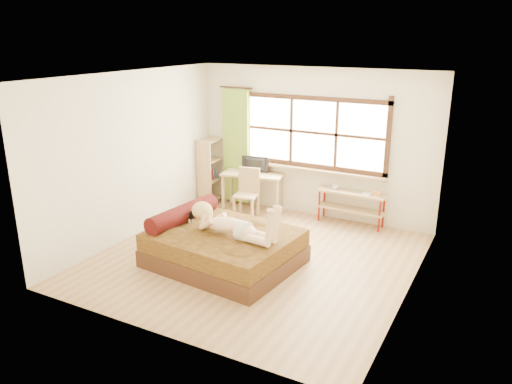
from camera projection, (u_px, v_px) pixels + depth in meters
The scene contains 18 objects.
floor at pixel (255, 259), 7.53m from camera, with size 4.50×4.50×0.00m, color #9E754C.
ceiling at pixel (255, 76), 6.71m from camera, with size 4.50×4.50×0.00m, color white.
wall_back at pixel (314, 143), 9.01m from camera, with size 4.50×4.50×0.00m, color silver.
wall_front at pixel (154, 223), 5.23m from camera, with size 4.50×4.50×0.00m, color silver.
wall_left at pixel (133, 155), 8.13m from camera, with size 4.50×4.50×0.00m, color silver.
wall_right at pixel (416, 196), 6.12m from camera, with size 4.50×4.50×0.00m, color silver.
window at pixel (313, 135), 8.94m from camera, with size 2.80×0.16×1.46m.
curtain at pixel (236, 147), 9.67m from camera, with size 0.55×0.10×2.20m, color olive.
bed at pixel (222, 246), 7.32m from camera, with size 2.16×1.81×0.76m.
woman at pixel (231, 215), 7.02m from camera, with size 1.41×0.40×0.60m, color beige, non-canonical shape.
kitten at pixel (187, 214), 7.59m from camera, with size 0.30×0.12×0.24m, color black, non-canonical shape.
desk at pixel (253, 178), 9.47m from camera, with size 1.23×0.72×0.72m.
monitor at pixel (254, 165), 9.43m from camera, with size 0.53×0.07×0.30m, color black.
chair at pixel (248, 190), 9.16m from camera, with size 0.47×0.47×0.91m.
pipe_shelf at pixel (352, 201), 8.77m from camera, with size 1.21×0.33×0.68m.
cup at pixel (335, 187), 8.85m from camera, with size 0.11×0.11×0.09m, color gray.
book at pixel (363, 193), 8.63m from camera, with size 0.16×0.21×0.02m, color gray.
bookshelf at pixel (211, 169), 9.96m from camera, with size 0.34×0.57×1.28m.
Camera 1 is at (3.24, -6.05, 3.26)m, focal length 35.00 mm.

